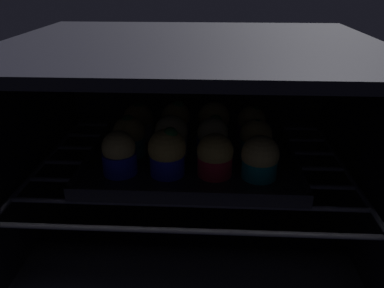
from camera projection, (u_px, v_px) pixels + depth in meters
oven_cavity at (193, 139)px, 70.93cm from camera, size 59.00×47.00×37.00cm
oven_rack at (192, 165)px, 68.46cm from camera, size 54.80×42.00×0.80cm
baking_tray at (192, 157)px, 69.00cm from camera, size 36.32×28.93×2.20cm
muffin_row0_col0 at (119, 154)px, 61.37cm from camera, size 5.62×5.62×7.25cm
muffin_row0_col1 at (167, 153)px, 60.83cm from camera, size 6.14×6.14×8.22cm
muffin_row0_col2 at (215, 156)px, 60.82cm from camera, size 5.87×5.87×7.06cm
muffin_row0_col3 at (260, 158)px, 60.09cm from camera, size 6.01×6.01×7.04cm
muffin_row1_col0 at (129, 136)px, 67.82cm from camera, size 5.82×5.82×7.44cm
muffin_row1_col1 at (171, 136)px, 67.52cm from camera, size 5.86×5.86×7.39cm
muffin_row1_col2 at (213, 138)px, 67.16cm from camera, size 5.62×5.62×7.39cm
muffin_row1_col3 at (256, 139)px, 66.76cm from camera, size 5.62×5.62×7.06cm
muffin_row2_col0 at (138, 122)px, 74.61cm from camera, size 5.77×5.77×7.20cm
muffin_row2_col1 at (176, 121)px, 74.55cm from camera, size 5.62×5.62×7.72cm
muffin_row2_col2 at (214, 122)px, 73.42cm from camera, size 6.05×6.05×7.69cm
muffin_row2_col3 at (251, 124)px, 73.45cm from camera, size 5.62×5.62×6.95cm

